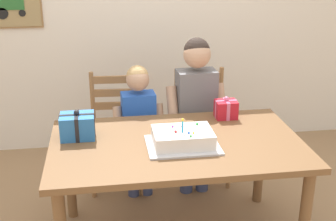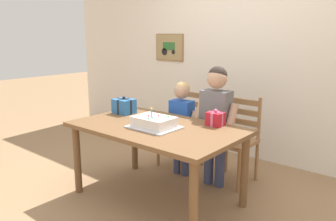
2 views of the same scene
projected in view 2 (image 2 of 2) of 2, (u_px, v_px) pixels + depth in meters
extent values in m
plane|color=#997551|center=(157.00, 198.00, 3.27)|extent=(20.00, 20.00, 0.00)
cube|color=silver|center=(244.00, 56.00, 4.23)|extent=(6.40, 0.08, 2.60)
cube|color=olive|center=(169.00, 47.00, 4.92)|extent=(0.51, 0.02, 0.39)
cube|color=#9E8456|center=(169.00, 47.00, 4.91)|extent=(0.48, 0.01, 0.36)
cube|color=#28662D|center=(169.00, 46.00, 4.91)|extent=(0.22, 0.01, 0.11)
cylinder|color=black|center=(164.00, 52.00, 4.98)|extent=(0.10, 0.01, 0.10)
cylinder|color=black|center=(173.00, 52.00, 4.87)|extent=(0.06, 0.01, 0.06)
cube|color=brown|center=(157.00, 128.00, 3.11)|extent=(1.58, 0.96, 0.04)
cylinder|color=brown|center=(77.00, 159.00, 3.33)|extent=(0.07, 0.07, 0.69)
cylinder|color=brown|center=(193.00, 204.00, 2.45)|extent=(0.07, 0.07, 0.69)
cylinder|color=brown|center=(135.00, 140.00, 3.93)|extent=(0.07, 0.07, 0.69)
cylinder|color=brown|center=(245.00, 171.00, 3.05)|extent=(0.07, 0.07, 0.69)
cube|color=silver|center=(154.00, 127.00, 3.04)|extent=(0.44, 0.34, 0.01)
cube|color=white|center=(154.00, 122.00, 3.03)|extent=(0.36, 0.26, 0.09)
cylinder|color=#33ADE5|center=(152.00, 113.00, 3.00)|extent=(0.01, 0.01, 0.07)
sphere|color=yellow|center=(151.00, 108.00, 2.99)|extent=(0.02, 0.02, 0.02)
sphere|color=green|center=(149.00, 119.00, 2.92)|extent=(0.01, 0.01, 0.01)
sphere|color=red|center=(148.00, 116.00, 3.03)|extent=(0.02, 0.02, 0.02)
sphere|color=yellow|center=(154.00, 118.00, 2.94)|extent=(0.01, 0.01, 0.01)
sphere|color=purple|center=(154.00, 114.00, 3.09)|extent=(0.01, 0.01, 0.01)
sphere|color=green|center=(168.00, 116.00, 3.01)|extent=(0.02, 0.02, 0.02)
sphere|color=blue|center=(152.00, 118.00, 2.96)|extent=(0.02, 0.02, 0.02)
sphere|color=red|center=(158.00, 115.00, 3.05)|extent=(0.02, 0.02, 0.02)
cube|color=red|center=(215.00, 119.00, 3.10)|extent=(0.15, 0.12, 0.13)
cube|color=#DB668E|center=(215.00, 119.00, 3.10)|extent=(0.15, 0.02, 0.13)
cube|color=#DB668E|center=(215.00, 119.00, 3.10)|extent=(0.02, 0.13, 0.13)
sphere|color=#DB668E|center=(216.00, 111.00, 3.08)|extent=(0.04, 0.04, 0.04)
cube|color=#286BB7|center=(124.00, 106.00, 3.59)|extent=(0.21, 0.17, 0.15)
cube|color=black|center=(124.00, 106.00, 3.59)|extent=(0.22, 0.02, 0.16)
cube|color=black|center=(124.00, 106.00, 3.59)|extent=(0.02, 0.18, 0.16)
sphere|color=black|center=(124.00, 98.00, 3.57)|extent=(0.04, 0.04, 0.04)
cube|color=#996B42|center=(181.00, 130.00, 4.00)|extent=(0.44, 0.44, 0.04)
cylinder|color=#996B42|center=(182.00, 156.00, 3.79)|extent=(0.04, 0.04, 0.43)
cylinder|color=#996B42|center=(158.00, 149.00, 4.04)|extent=(0.04, 0.04, 0.43)
cylinder|color=#996B42|center=(203.00, 148.00, 4.06)|extent=(0.04, 0.04, 0.43)
cylinder|color=#996B42|center=(179.00, 142.00, 4.31)|extent=(0.04, 0.04, 0.43)
cylinder|color=#996B42|center=(203.00, 110.00, 3.95)|extent=(0.04, 0.04, 0.45)
cylinder|color=#996B42|center=(179.00, 105.00, 4.21)|extent=(0.04, 0.04, 0.45)
cube|color=#996B42|center=(191.00, 113.00, 4.10)|extent=(0.36, 0.05, 0.06)
cube|color=#996B42|center=(191.00, 104.00, 4.07)|extent=(0.36, 0.05, 0.06)
cube|color=#996B42|center=(191.00, 95.00, 4.05)|extent=(0.36, 0.05, 0.06)
cube|color=#996B42|center=(233.00, 142.00, 3.56)|extent=(0.43, 0.43, 0.04)
cylinder|color=#996B42|center=(239.00, 172.00, 3.35)|extent=(0.04, 0.04, 0.43)
cylinder|color=#996B42|center=(207.00, 163.00, 3.60)|extent=(0.04, 0.04, 0.43)
cylinder|color=#996B42|center=(257.00, 162.00, 3.63)|extent=(0.04, 0.04, 0.43)
cylinder|color=#996B42|center=(226.00, 154.00, 3.87)|extent=(0.04, 0.04, 0.43)
cylinder|color=#996B42|center=(259.00, 119.00, 3.52)|extent=(0.04, 0.04, 0.45)
cylinder|color=#996B42|center=(228.00, 113.00, 3.77)|extent=(0.04, 0.04, 0.45)
cube|color=#996B42|center=(243.00, 122.00, 3.66)|extent=(0.36, 0.03, 0.06)
cube|color=#996B42|center=(243.00, 112.00, 3.64)|extent=(0.36, 0.03, 0.06)
cube|color=#996B42|center=(244.00, 102.00, 3.61)|extent=(0.36, 0.03, 0.06)
cylinder|color=#38426B|center=(220.00, 165.00, 3.48)|extent=(0.10, 0.10, 0.47)
cylinder|color=#38426B|center=(209.00, 162.00, 3.56)|extent=(0.10, 0.10, 0.47)
cube|color=slate|center=(216.00, 117.00, 3.41)|extent=(0.30, 0.19, 0.54)
cylinder|color=tan|center=(231.00, 122.00, 3.28)|extent=(0.09, 0.23, 0.36)
cylinder|color=tan|center=(198.00, 117.00, 3.50)|extent=(0.09, 0.23, 0.36)
sphere|color=tan|center=(217.00, 79.00, 3.32)|extent=(0.20, 0.20, 0.20)
sphere|color=#2D231E|center=(218.00, 76.00, 3.33)|extent=(0.19, 0.19, 0.19)
cylinder|color=#38426B|center=(185.00, 158.00, 3.77)|extent=(0.09, 0.09, 0.40)
cylinder|color=#38426B|center=(177.00, 156.00, 3.84)|extent=(0.09, 0.09, 0.40)
cube|color=blue|center=(182.00, 121.00, 3.71)|extent=(0.26, 0.17, 0.46)
cylinder|color=tan|center=(192.00, 125.00, 3.60)|extent=(0.08, 0.19, 0.30)
cylinder|color=tan|center=(169.00, 121.00, 3.78)|extent=(0.08, 0.19, 0.30)
sphere|color=tan|center=(182.00, 91.00, 3.64)|extent=(0.17, 0.17, 0.17)
sphere|color=tan|center=(182.00, 89.00, 3.64)|extent=(0.16, 0.16, 0.16)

